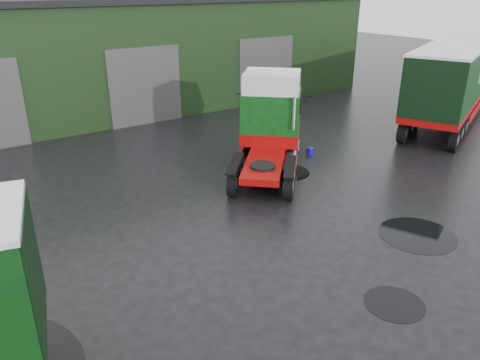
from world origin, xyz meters
name	(u,v)px	position (x,y,z in m)	size (l,w,h in m)	color
ground	(287,243)	(0.00, 0.00, 0.00)	(100.00, 100.00, 0.00)	black
warehouse	(103,51)	(2.00, 20.00, 3.16)	(32.40, 12.40, 6.30)	black
hero_tractor	(267,129)	(2.74, 4.50, 1.90)	(2.59, 6.11, 3.80)	#0C4012
lorry_right	(454,82)	(15.75, 5.00, 2.12)	(2.79, 16.10, 4.23)	silver
wash_bucket	(310,151)	(5.81, 5.29, 0.15)	(0.31, 0.31, 0.29)	#1308BC
tree_back_b	(152,24)	(10.00, 30.00, 3.75)	(4.40, 4.40, 7.50)	black
puddle_1	(286,172)	(3.52, 4.24, 0.00)	(1.93, 1.93, 0.01)	black
puddle_3	(417,235)	(3.53, -1.92, 0.00)	(2.30, 2.30, 0.01)	black
puddle_4	(394,304)	(0.26, -3.64, 0.00)	(1.42, 1.42, 0.01)	black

